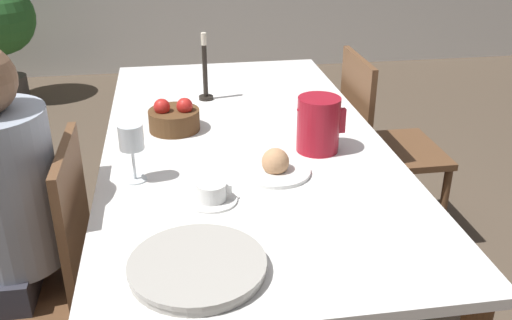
{
  "coord_description": "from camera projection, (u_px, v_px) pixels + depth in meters",
  "views": [
    {
      "loc": [
        -0.24,
        -1.85,
        1.53
      ],
      "look_at": [
        0.0,
        -0.29,
        0.77
      ],
      "focal_mm": 40.0,
      "sensor_mm": 36.0,
      "label": 1
    }
  ],
  "objects": [
    {
      "name": "ground_plane",
      "position": [
        245.0,
        298.0,
        2.35
      ],
      "size": [
        20.0,
        20.0,
        0.0
      ],
      "primitive_type": "plane",
      "color": "brown"
    },
    {
      "name": "dining_table",
      "position": [
        244.0,
        159.0,
        2.07
      ],
      "size": [
        0.97,
        1.93,
        0.72
      ],
      "color": "white",
      "rests_on": "ground_plane"
    },
    {
      "name": "chair_person_side",
      "position": [
        39.0,
        273.0,
        1.72
      ],
      "size": [
        0.42,
        0.42,
        0.88
      ],
      "rotation": [
        0.0,
        0.0,
        1.57
      ],
      "color": "brown",
      "rests_on": "ground_plane"
    },
    {
      "name": "chair_opposite",
      "position": [
        380.0,
        144.0,
        2.58
      ],
      "size": [
        0.42,
        0.42,
        0.88
      ],
      "rotation": [
        0.0,
        0.0,
        -1.57
      ],
      "color": "brown",
      "rests_on": "ground_plane"
    },
    {
      "name": "red_pitcher",
      "position": [
        318.0,
        124.0,
        1.9
      ],
      "size": [
        0.17,
        0.14,
        0.19
      ],
      "color": "#A31423",
      "rests_on": "dining_table"
    },
    {
      "name": "wine_glass_water",
      "position": [
        131.0,
        140.0,
        1.68
      ],
      "size": [
        0.07,
        0.07,
        0.18
      ],
      "color": "white",
      "rests_on": "dining_table"
    },
    {
      "name": "teacup_near_person",
      "position": [
        212.0,
        194.0,
        1.61
      ],
      "size": [
        0.15,
        0.15,
        0.06
      ],
      "color": "white",
      "rests_on": "dining_table"
    },
    {
      "name": "serving_tray",
      "position": [
        197.0,
        267.0,
        1.32
      ],
      "size": [
        0.32,
        0.32,
        0.03
      ],
      "color": "#B7B2A8",
      "rests_on": "dining_table"
    },
    {
      "name": "bread_plate",
      "position": [
        275.0,
        166.0,
        1.77
      ],
      "size": [
        0.22,
        0.22,
        0.09
      ],
      "color": "white",
      "rests_on": "dining_table"
    },
    {
      "name": "fruit_bowl",
      "position": [
        174.0,
        118.0,
        2.08
      ],
      "size": [
        0.19,
        0.19,
        0.12
      ],
      "color": "brown",
      "rests_on": "dining_table"
    },
    {
      "name": "candlestick_tall",
      "position": [
        205.0,
        75.0,
        2.36
      ],
      "size": [
        0.06,
        0.06,
        0.28
      ],
      "color": "black",
      "rests_on": "dining_table"
    }
  ]
}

